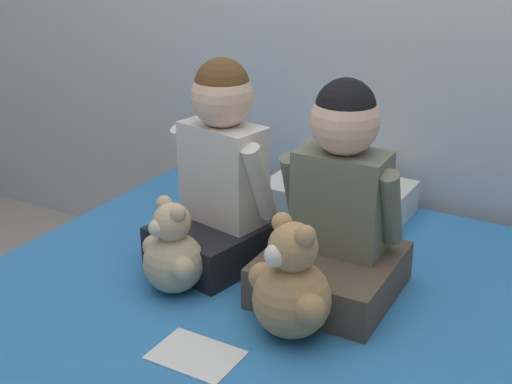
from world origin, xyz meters
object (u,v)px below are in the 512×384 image
Objects in this scene: child_on_left at (220,175)px; teddy_bear_held_by_right_child at (291,287)px; teddy_bear_held_by_left_child at (173,253)px; sign_card at (196,355)px; pillow_at_headboard at (338,198)px; child_on_right at (337,209)px.

teddy_bear_held_by_right_child is at bearing -24.01° from child_on_left.
teddy_bear_held_by_right_child reaches higher than teddy_bear_held_by_left_child.
child_on_left is 2.25× the size of teddy_bear_held_by_left_child.
teddy_bear_held_by_left_child is 0.35m from sign_card.
pillow_at_headboard is at bearing 93.29° from sign_card.
teddy_bear_held_by_left_child is at bearing 135.26° from sign_card.
teddy_bear_held_by_right_child is at bearing 52.91° from sign_card.
teddy_bear_held_by_right_child is 0.67× the size of pillow_at_headboard.
child_on_left is at bearing 115.93° from sign_card.
child_on_left is 1.93× the size of teddy_bear_held_by_right_child.
pillow_at_headboard is at bearing 100.47° from teddy_bear_held_by_left_child.
teddy_bear_held_by_left_child is 0.86× the size of teddy_bear_held_by_right_child.
pillow_at_headboard is (0.17, 0.49, -0.22)m from child_on_left.
teddy_bear_held_by_left_child is at bearing -80.80° from child_on_left.
teddy_bear_held_by_left_child is 0.39m from teddy_bear_held_by_right_child.
sign_card is at bearing -20.47° from teddy_bear_held_by_left_child.
teddy_bear_held_by_left_child is (-0.38, -0.24, -0.13)m from child_on_right.
child_on_left is 1.03× the size of child_on_right.
teddy_bear_held_by_left_child is 1.30× the size of sign_card.
child_on_right is 2.19× the size of teddy_bear_held_by_left_child.
pillow_at_headboard is (-0.21, 0.49, -0.19)m from child_on_right.
teddy_bear_held_by_right_child reaches higher than sign_card.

